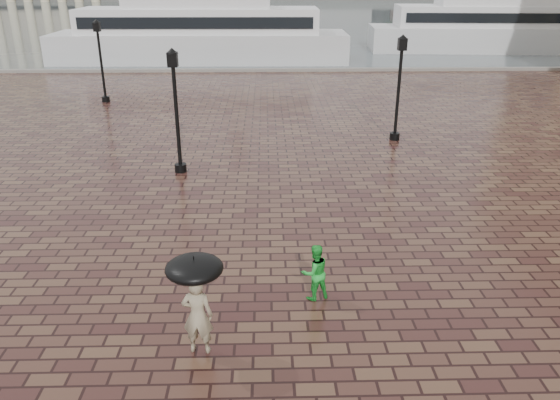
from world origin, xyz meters
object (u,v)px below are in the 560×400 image
street_lamps (216,83)px  ferry_far (496,26)px  adult_pedestrian (198,316)px  ferry_near (200,32)px  child_pedestrian (315,272)px

street_lamps → ferry_far: bearing=49.1°
adult_pedestrian → ferry_near: size_ratio=0.07×
street_lamps → ferry_near: 21.96m
adult_pedestrian → ferry_far: 48.82m
child_pedestrian → ferry_near: 36.40m
street_lamps → adult_pedestrian: street_lamps is taller
child_pedestrian → street_lamps: bearing=-97.6°
adult_pedestrian → ferry_near: ferry_near is taller
child_pedestrian → ferry_far: ferry_far is taller
child_pedestrian → adult_pedestrian: bearing=16.3°
child_pedestrian → ferry_far: 46.06m
adult_pedestrian → child_pedestrian: bearing=-137.0°
child_pedestrian → ferry_far: (20.31, 41.31, 1.58)m
street_lamps → adult_pedestrian: (0.87, -15.90, -1.49)m
adult_pedestrian → ferry_far: ferry_far is taller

